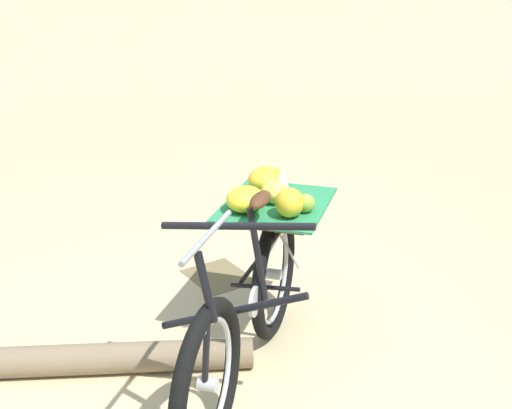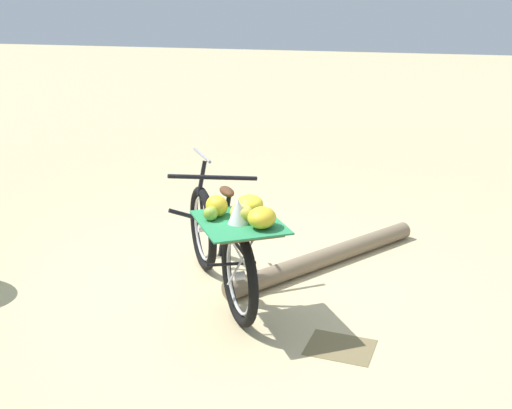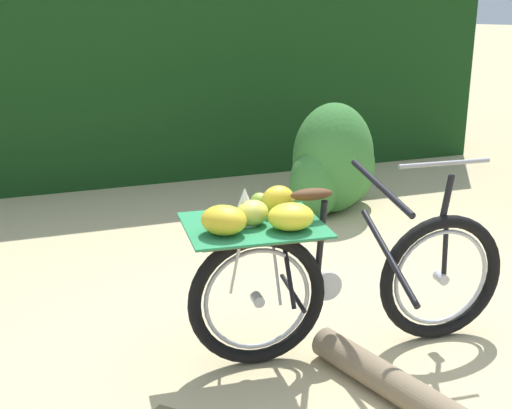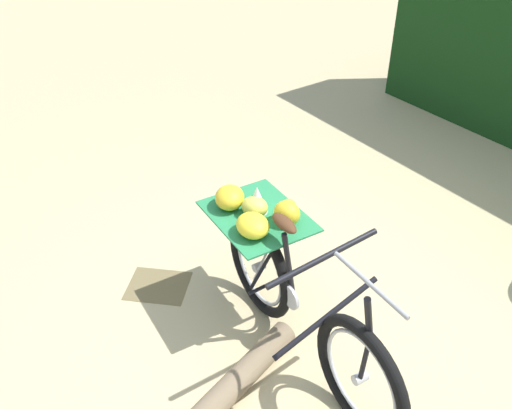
# 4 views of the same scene
# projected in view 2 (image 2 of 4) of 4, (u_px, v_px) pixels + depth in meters

# --- Properties ---
(ground_plane) EXTENTS (60.00, 60.00, 0.00)m
(ground_plane) POSITION_uv_depth(u_px,v_px,m) (206.00, 299.00, 4.83)
(ground_plane) COLOR #C6B284
(bicycle) EXTENTS (1.36, 1.57, 1.03)m
(bicycle) POSITION_uv_depth(u_px,v_px,m) (224.00, 240.00, 4.67)
(bicycle) COLOR black
(bicycle) RESTS_ON ground_plane
(fallen_log) EXTENTS (1.22, 1.98, 0.16)m
(fallen_log) POSITION_uv_depth(u_px,v_px,m) (326.00, 257.00, 5.44)
(fallen_log) COLOR #7F6B51
(fallen_log) RESTS_ON ground_plane
(leaf_litter_patch) EXTENTS (0.44, 0.36, 0.01)m
(leaf_litter_patch) POSITION_uv_depth(u_px,v_px,m) (340.00, 347.00, 4.13)
(leaf_litter_patch) COLOR olive
(leaf_litter_patch) RESTS_ON ground_plane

